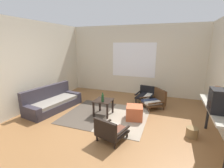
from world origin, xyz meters
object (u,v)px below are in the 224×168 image
object	(u,v)px
couch	(53,102)
ottoman_orange	(134,113)
clay_vase	(216,97)
armchair_by_window	(146,95)
armchair_corner	(155,100)
console_shelf	(219,112)
glass_bottle	(103,98)
coffee_table	(103,104)
wicker_basket	(192,132)
armchair_striped_foreground	(110,131)

from	to	relation	value
couch	ottoman_orange	xyz separation A→B (m)	(2.57, 0.17, -0.03)
clay_vase	armchair_by_window	bearing A→B (deg)	130.99
clay_vase	armchair_corner	bearing A→B (deg)	133.13
console_shelf	clay_vase	distance (m)	0.37
armchair_by_window	clay_vase	distance (m)	2.65
couch	glass_bottle	world-z (taller)	couch
coffee_table	wicker_basket	xyz separation A→B (m)	(2.28, -0.38, -0.24)
glass_bottle	armchair_by_window	bearing A→B (deg)	61.74
clay_vase	couch	bearing A→B (deg)	177.62
armchair_by_window	armchair_striped_foreground	world-z (taller)	armchair_striped_foreground
armchair_by_window	glass_bottle	world-z (taller)	glass_bottle
clay_vase	glass_bottle	distance (m)	2.65
couch	clay_vase	xyz separation A→B (m)	(4.31, -0.18, 0.74)
armchair_by_window	console_shelf	bearing A→B (deg)	-53.10
console_shelf	clay_vase	xyz separation A→B (m)	(0.00, 0.30, 0.21)
armchair_by_window	ottoman_orange	distance (m)	1.58
clay_vase	glass_bottle	size ratio (longest dim) A/B	1.30
couch	coffee_table	distance (m)	1.68
armchair_corner	console_shelf	size ratio (longest dim) A/B	0.52
console_shelf	clay_vase	size ratio (longest dim) A/B	4.87
coffee_table	armchair_corner	xyz separation A→B (m)	(1.33, 1.09, -0.10)
armchair_striped_foreground	couch	bearing A→B (deg)	156.57
coffee_table	console_shelf	distance (m)	2.74
couch	ottoman_orange	distance (m)	2.57
coffee_table	armchair_corner	world-z (taller)	armchair_corner
couch	ottoman_orange	size ratio (longest dim) A/B	4.31
ottoman_orange	coffee_table	bearing A→B (deg)	-177.85
armchair_striped_foreground	ottoman_orange	size ratio (longest dim) A/B	1.59
clay_vase	wicker_basket	xyz separation A→B (m)	(-0.36, -0.07, -0.85)
glass_bottle	ottoman_orange	bearing A→B (deg)	10.30
armchair_striped_foreground	clay_vase	distance (m)	2.28
armchair_corner	console_shelf	distance (m)	2.21
ottoman_orange	clay_vase	world-z (taller)	clay_vase
couch	glass_bottle	distance (m)	1.74
console_shelf	armchair_by_window	bearing A→B (deg)	126.90
armchair_by_window	wicker_basket	size ratio (longest dim) A/B	2.86
armchair_corner	wicker_basket	bearing A→B (deg)	-57.07
clay_vase	wicker_basket	bearing A→B (deg)	-169.73
couch	ottoman_orange	bearing A→B (deg)	3.80
armchair_by_window	armchair_corner	xyz separation A→B (m)	(0.36, -0.52, 0.01)
armchair_corner	ottoman_orange	bearing A→B (deg)	-112.26
armchair_by_window	console_shelf	size ratio (longest dim) A/B	0.43
armchair_corner	clay_vase	distance (m)	2.05
coffee_table	ottoman_orange	world-z (taller)	coffee_table
armchair_striped_foreground	glass_bottle	distance (m)	1.22
armchair_corner	wicker_basket	world-z (taller)	armchair_corner
couch	armchair_striped_foreground	bearing A→B (deg)	-23.43
couch	console_shelf	world-z (taller)	console_shelf
ottoman_orange	wicker_basket	bearing A→B (deg)	-16.71
console_shelf	wicker_basket	size ratio (longest dim) A/B	6.59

